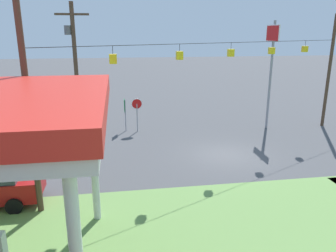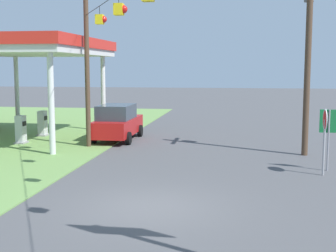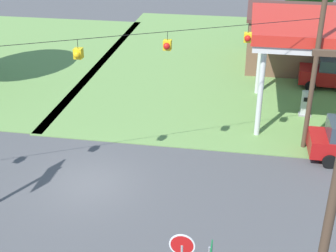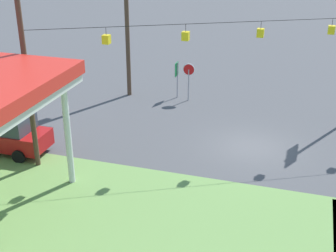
# 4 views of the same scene
# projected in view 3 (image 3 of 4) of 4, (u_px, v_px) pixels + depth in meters

# --- Properties ---
(ground_plane) EXTENTS (160.00, 160.00, 0.00)m
(ground_plane) POSITION_uv_depth(u_px,v_px,m) (90.00, 184.00, 20.76)
(ground_plane) COLOR #4C4C4F
(gas_station_store) EXTENTS (11.15, 7.09, 4.02)m
(gas_station_store) POSITION_uv_depth(u_px,v_px,m) (323.00, 39.00, 33.74)
(gas_station_store) COLOR brown
(gas_station_store) RESTS_ON ground
(fuel_pump_near) EXTENTS (0.71, 0.56, 1.50)m
(fuel_pump_near) POSITION_uv_depth(u_px,v_px,m) (306.00, 104.00, 26.70)
(fuel_pump_near) COLOR gray
(fuel_pump_near) RESTS_ON ground
(car_at_pumps_rear) EXTENTS (4.26, 2.37, 2.01)m
(car_at_pumps_rear) POSITION_uv_depth(u_px,v_px,m) (333.00, 73.00, 30.39)
(car_at_pumps_rear) COLOR #AD1414
(car_at_pumps_rear) RESTS_ON ground
(stop_sign_roadside) EXTENTS (0.80, 0.08, 2.50)m
(stop_sign_roadside) POSITION_uv_depth(u_px,v_px,m) (182.00, 252.00, 14.20)
(stop_sign_roadside) COLOR #99999E
(stop_sign_roadside) RESTS_ON ground
(signal_span_gantry) EXTENTS (19.47, 10.24, 8.42)m
(signal_span_gantry) POSITION_uv_depth(u_px,v_px,m) (81.00, 86.00, 18.64)
(signal_span_gantry) COLOR #4C3828
(signal_span_gantry) RESTS_ON ground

